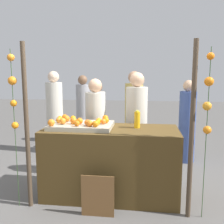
# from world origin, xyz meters

# --- Properties ---
(ground_plane) EXTENTS (24.00, 24.00, 0.00)m
(ground_plane) POSITION_xyz_m (0.00, 0.00, 0.00)
(ground_plane) COLOR #565451
(stall_counter) EXTENTS (1.80, 0.76, 0.95)m
(stall_counter) POSITION_xyz_m (0.00, 0.00, 0.47)
(stall_counter) COLOR #4C3819
(stall_counter) RESTS_ON ground_plane
(orange_tray) EXTENTS (0.83, 0.57, 0.06)m
(orange_tray) POSITION_xyz_m (-0.40, -0.01, 0.98)
(orange_tray) COLOR #B2AD99
(orange_tray) RESTS_ON stall_counter
(orange_0) EXTENTS (0.09, 0.09, 0.09)m
(orange_0) POSITION_xyz_m (-0.63, -0.10, 1.05)
(orange_0) COLOR orange
(orange_0) RESTS_ON orange_tray
(orange_1) EXTENTS (0.07, 0.07, 0.07)m
(orange_1) POSITION_xyz_m (-0.16, -0.09, 1.05)
(orange_1) COLOR orange
(orange_1) RESTS_ON orange_tray
(orange_2) EXTENTS (0.09, 0.09, 0.09)m
(orange_2) POSITION_xyz_m (-0.49, -0.06, 1.05)
(orange_2) COLOR orange
(orange_2) RESTS_ON orange_tray
(orange_3) EXTENTS (0.09, 0.09, 0.09)m
(orange_3) POSITION_xyz_m (-0.24, -0.19, 1.05)
(orange_3) COLOR orange
(orange_3) RESTS_ON orange_tray
(orange_4) EXTENTS (0.08, 0.08, 0.08)m
(orange_4) POSITION_xyz_m (-0.29, -0.12, 1.05)
(orange_4) COLOR orange
(orange_4) RESTS_ON orange_tray
(orange_5) EXTENTS (0.08, 0.08, 0.08)m
(orange_5) POSITION_xyz_m (-0.07, 0.05, 1.05)
(orange_5) COLOR orange
(orange_5) RESTS_ON orange_tray
(orange_6) EXTENTS (0.08, 0.08, 0.08)m
(orange_6) POSITION_xyz_m (-0.17, 0.03, 1.05)
(orange_6) COLOR orange
(orange_6) RESTS_ON orange_tray
(orange_7) EXTENTS (0.07, 0.07, 0.07)m
(orange_7) POSITION_xyz_m (-0.74, 0.12, 1.05)
(orange_7) COLOR orange
(orange_7) RESTS_ON orange_tray
(orange_8) EXTENTS (0.08, 0.08, 0.08)m
(orange_8) POSITION_xyz_m (-0.16, -0.21, 1.05)
(orange_8) COLOR orange
(orange_8) RESTS_ON orange_tray
(orange_9) EXTENTS (0.07, 0.07, 0.07)m
(orange_9) POSITION_xyz_m (-0.09, -0.01, 1.04)
(orange_9) COLOR orange
(orange_9) RESTS_ON orange_tray
(orange_10) EXTENTS (0.09, 0.09, 0.09)m
(orange_10) POSITION_xyz_m (-0.41, -0.06, 1.05)
(orange_10) COLOR orange
(orange_10) RESTS_ON orange_tray
(orange_11) EXTENTS (0.08, 0.08, 0.08)m
(orange_11) POSITION_xyz_m (-0.10, 0.20, 1.05)
(orange_11) COLOR orange
(orange_11) RESTS_ON orange_tray
(orange_12) EXTENTS (0.08, 0.08, 0.08)m
(orange_12) POSITION_xyz_m (-0.71, 0.23, 1.05)
(orange_12) COLOR orange
(orange_12) RESTS_ON orange_tray
(orange_13) EXTENTS (0.08, 0.08, 0.08)m
(orange_13) POSITION_xyz_m (-0.72, -0.01, 1.05)
(orange_13) COLOR orange
(orange_13) RESTS_ON orange_tray
(orange_14) EXTENTS (0.09, 0.09, 0.09)m
(orange_14) POSITION_xyz_m (-0.74, -0.23, 1.05)
(orange_14) COLOR orange
(orange_14) RESTS_ON orange_tray
(orange_15) EXTENTS (0.08, 0.08, 0.08)m
(orange_15) POSITION_xyz_m (-0.56, 0.15, 1.05)
(orange_15) COLOR orange
(orange_15) RESTS_ON orange_tray
(orange_16) EXTENTS (0.09, 0.09, 0.09)m
(orange_16) POSITION_xyz_m (-0.63, 0.08, 1.05)
(orange_16) COLOR orange
(orange_16) RESTS_ON orange_tray
(orange_17) EXTENTS (0.07, 0.07, 0.07)m
(orange_17) POSITION_xyz_m (-0.41, -0.19, 1.04)
(orange_17) COLOR orange
(orange_17) RESTS_ON orange_tray
(juice_bottle) EXTENTS (0.08, 0.08, 0.24)m
(juice_bottle) POSITION_xyz_m (0.35, 0.08, 1.06)
(juice_bottle) COLOR gold
(juice_bottle) RESTS_ON stall_counter
(chalkboard_sign) EXTENTS (0.39, 0.03, 0.52)m
(chalkboard_sign) POSITION_xyz_m (-0.08, -0.55, 0.25)
(chalkboard_sign) COLOR brown
(chalkboard_sign) RESTS_ON ground_plane
(vendor_left) EXTENTS (0.32, 0.32, 1.59)m
(vendor_left) POSITION_xyz_m (-0.33, 0.65, 0.74)
(vendor_left) COLOR beige
(vendor_left) RESTS_ON ground_plane
(vendor_right) EXTENTS (0.34, 0.34, 1.69)m
(vendor_right) POSITION_xyz_m (0.33, 0.70, 0.79)
(vendor_right) COLOR beige
(vendor_right) RESTS_ON ground_plane
(crowd_person_0) EXTENTS (0.30, 0.30, 1.49)m
(crowd_person_0) POSITION_xyz_m (-0.53, 1.96, 0.69)
(crowd_person_0) COLOR beige
(crowd_person_0) RESTS_ON ground_plane
(crowd_person_1) EXTENTS (0.33, 0.33, 1.63)m
(crowd_person_1) POSITION_xyz_m (-1.00, 2.56, 0.76)
(crowd_person_1) COLOR #99999E
(crowd_person_1) RESTS_ON ground_plane
(crowd_person_2) EXTENTS (0.34, 0.34, 1.71)m
(crowd_person_2) POSITION_xyz_m (0.25, 1.56, 0.80)
(crowd_person_2) COLOR tan
(crowd_person_2) RESTS_ON ground_plane
(crowd_person_3) EXTENTS (0.31, 0.31, 1.55)m
(crowd_person_3) POSITION_xyz_m (1.25, 1.54, 0.72)
(crowd_person_3) COLOR #384C8C
(crowd_person_3) RESTS_ON ground_plane
(crowd_person_4) EXTENTS (0.34, 0.34, 1.72)m
(crowd_person_4) POSITION_xyz_m (-1.43, 1.79, 0.80)
(crowd_person_4) COLOR beige
(crowd_person_4) RESTS_ON ground_plane
(canopy_post_left) EXTENTS (0.06, 0.06, 2.05)m
(canopy_post_left) POSITION_xyz_m (-0.98, -0.42, 1.03)
(canopy_post_left) COLOR #473828
(canopy_post_left) RESTS_ON ground_plane
(canopy_post_right) EXTENTS (0.06, 0.06, 2.05)m
(canopy_post_right) POSITION_xyz_m (0.98, -0.42, 1.03)
(canopy_post_right) COLOR #473828
(canopy_post_right) RESTS_ON ground_plane
(garland_strand_left) EXTENTS (0.10, 0.11, 1.96)m
(garland_strand_left) POSITION_xyz_m (-1.12, -0.44, 1.47)
(garland_strand_left) COLOR #2D4C23
(garland_strand_left) RESTS_ON ground_plane
(garland_strand_right) EXTENTS (0.11, 0.11, 1.96)m
(garland_strand_right) POSITION_xyz_m (1.14, -0.42, 1.42)
(garland_strand_right) COLOR #2D4C23
(garland_strand_right) RESTS_ON ground_plane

